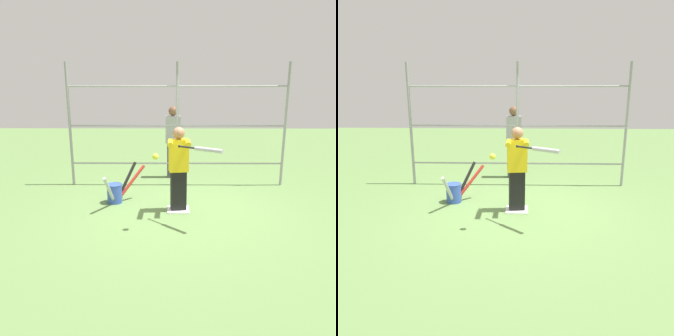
# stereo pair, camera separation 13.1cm
# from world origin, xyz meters

# --- Properties ---
(ground_plane) EXTENTS (24.00, 24.00, 0.00)m
(ground_plane) POSITION_xyz_m (0.00, 0.00, 0.00)
(ground_plane) COLOR #608447
(home_plate) EXTENTS (0.40, 0.40, 0.02)m
(home_plate) POSITION_xyz_m (0.00, 0.00, 0.01)
(home_plate) COLOR white
(home_plate) RESTS_ON ground
(fence_backstop) EXTENTS (4.83, 0.06, 2.72)m
(fence_backstop) POSITION_xyz_m (0.00, -1.60, 1.36)
(fence_backstop) COLOR #939399
(fence_backstop) RESTS_ON ground
(batter) EXTENTS (0.39, 0.55, 1.53)m
(batter) POSITION_xyz_m (0.00, 0.02, 0.83)
(batter) COLOR black
(batter) RESTS_ON ground
(baseball_bat_swinging) EXTENTS (0.66, 0.61, 0.08)m
(baseball_bat_swinging) POSITION_xyz_m (-0.38, 0.75, 1.28)
(baseball_bat_swinging) COLOR black
(softball_in_flight) EXTENTS (0.10, 0.10, 0.10)m
(softball_in_flight) POSITION_xyz_m (0.37, 0.84, 1.18)
(softball_in_flight) COLOR yellow
(bat_bucket) EXTENTS (0.74, 0.96, 0.75)m
(bat_bucket) POSITION_xyz_m (1.20, -0.39, 0.23)
(bat_bucket) COLOR #3351B2
(bat_bucket) RESTS_ON ground
(bystander_behind_fence) EXTENTS (0.36, 0.22, 1.75)m
(bystander_behind_fence) POSITION_xyz_m (0.09, -2.26, 0.91)
(bystander_behind_fence) COLOR #3F3F47
(bystander_behind_fence) RESTS_ON ground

